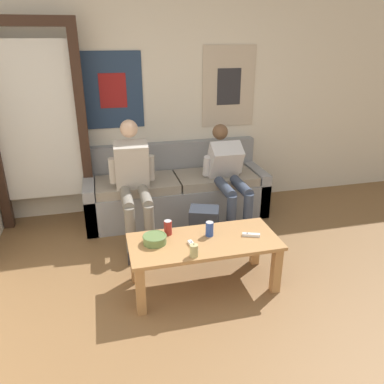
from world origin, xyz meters
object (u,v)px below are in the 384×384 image
drink_can_blue (210,229)px  person_seated_teen (228,174)px  game_controller_near_right (193,245)px  pillar_candle (194,251)px  person_seated_adult (134,179)px  drink_can_red (168,228)px  game_controller_near_left (251,235)px  ceramic_bowl (155,239)px  coffee_table (204,249)px  backpack (204,228)px  couch (176,192)px

drink_can_blue → person_seated_teen: bearing=63.4°
game_controller_near_right → person_seated_teen: bearing=59.3°
pillar_candle → person_seated_adult: bearing=104.1°
pillar_candle → drink_can_red: size_ratio=0.89×
game_controller_near_left → game_controller_near_right: 0.51m
ceramic_bowl → drink_can_red: drink_can_red is taller
coffee_table → drink_can_red: drink_can_red is taller
coffee_table → ceramic_bowl: (-0.39, 0.05, 0.12)m
backpack → drink_can_red: bearing=-132.9°
person_seated_teen → ceramic_bowl: person_seated_teen is taller
person_seated_adult → pillar_candle: size_ratio=10.86×
couch → pillar_candle: 1.67m
ceramic_bowl → couch: bearing=71.8°
couch → backpack: (0.12, -0.78, -0.09)m
person_seated_adult → ceramic_bowl: (0.06, -0.98, -0.16)m
ceramic_bowl → game_controller_near_right: bearing=-24.6°
drink_can_red → game_controller_near_left: 0.69m
game_controller_near_left → drink_can_blue: bearing=164.3°
person_seated_teen → coffee_table: bearing=-117.9°
coffee_table → game_controller_near_right: (-0.11, -0.08, 0.09)m
person_seated_adult → drink_can_red: 0.89m
backpack → game_controller_near_left: size_ratio=2.72×
pillar_candle → couch: bearing=83.0°
person_seated_teen → game_controller_near_left: person_seated_teen is taller
backpack → pillar_candle: pillar_candle is taller
person_seated_teen → drink_can_red: 1.23m
pillar_candle → drink_can_blue: 0.34m
ceramic_bowl → pillar_candle: pillar_candle is taller
drink_can_blue → pillar_candle: bearing=-126.4°
pillar_candle → drink_can_red: drink_can_red is taller
drink_can_red → backpack: bearing=47.1°
person_seated_adult → drink_can_red: person_seated_adult is taller
couch → drink_can_blue: bearing=-89.9°
person_seated_adult → drink_can_red: size_ratio=9.66×
backpack → couch: bearing=99.0°
coffee_table → drink_can_red: bearing=147.4°
person_seated_adult → drink_can_red: bearing=-77.6°
couch → person_seated_adult: (-0.51, -0.41, 0.36)m
drink_can_red → game_controller_near_right: size_ratio=0.84×
couch → game_controller_near_left: 1.51m
pillar_candle → game_controller_near_right: bearing=79.2°
couch → game_controller_near_left: (0.33, -1.46, 0.17)m
drink_can_red → ceramic_bowl: bearing=-137.6°
couch → drink_can_red: couch is taller
person_seated_adult → couch: bearing=38.4°
coffee_table → person_seated_adult: size_ratio=1.01×
couch → backpack: bearing=-81.0°
couch → coffee_table: (-0.06, -1.43, 0.08)m
person_seated_teen → drink_can_red: bearing=-132.6°
backpack → drink_can_red: (-0.45, -0.48, 0.31)m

